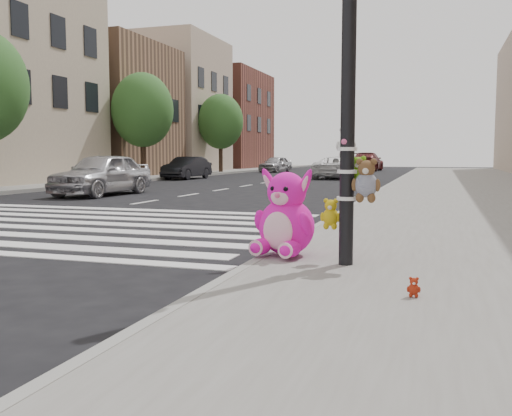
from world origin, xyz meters
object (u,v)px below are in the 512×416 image
at_px(car_white_near, 337,168).
at_px(pink_bunny, 285,219).
at_px(signal_pole, 351,120).
at_px(car_dark_far, 187,168).
at_px(car_silver_far, 102,174).
at_px(red_teddy, 414,287).

bearing_deg(car_white_near, pink_bunny, 101.21).
relative_size(signal_pole, car_white_near, 0.89).
height_order(pink_bunny, car_dark_far, car_dark_far).
relative_size(signal_pole, car_dark_far, 1.06).
xyz_separation_m(car_silver_far, car_dark_far, (-2.53, 12.23, -0.10)).
height_order(car_dark_far, car_white_near, car_white_near).
distance_m(red_teddy, car_dark_far, 27.24).
height_order(red_teddy, car_dark_far, car_dark_far).
bearing_deg(car_dark_far, pink_bunny, -59.72).
xyz_separation_m(signal_pole, pink_bunny, (-0.84, 0.36, -1.18)).
bearing_deg(car_dark_far, signal_pole, -58.44).
relative_size(pink_bunny, car_dark_far, 0.29).
bearing_deg(red_teddy, pink_bunny, 129.39).
bearing_deg(car_dark_far, car_silver_far, -75.65).
distance_m(signal_pole, car_silver_far, 14.32).
bearing_deg(red_teddy, car_dark_far, 114.44).
bearing_deg(car_white_near, signal_pole, 102.90).
distance_m(signal_pole, pink_bunny, 1.49).
relative_size(signal_pole, car_silver_far, 0.95).
relative_size(red_teddy, car_silver_far, 0.04).
height_order(signal_pole, red_teddy, signal_pole).
distance_m(pink_bunny, car_dark_far, 25.01).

